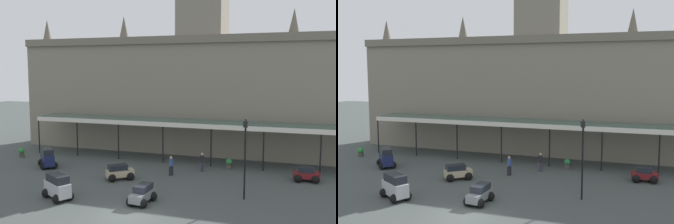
# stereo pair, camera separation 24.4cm
# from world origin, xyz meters

# --- Properties ---
(ground_plane) EXTENTS (140.00, 140.00, 0.00)m
(ground_plane) POSITION_xyz_m (0.00, 0.00, 0.00)
(ground_plane) COLOR #3F4543
(station_building) EXTENTS (41.39, 5.68, 21.54)m
(station_building) POSITION_xyz_m (0.00, 20.15, 7.11)
(station_building) COLOR gray
(station_building) RESTS_ON ground
(entrance_canopy) EXTENTS (33.52, 3.26, 4.07)m
(entrance_canopy) POSITION_xyz_m (-0.00, 15.15, 3.91)
(entrance_canopy) COLOR #38564C
(entrance_canopy) RESTS_ON ground
(car_silver_van) EXTENTS (2.59, 2.32, 1.77)m
(car_silver_van) POSITION_xyz_m (-5.86, 1.46, 0.81)
(car_silver_van) COLOR #B2B5BA
(car_silver_van) RESTS_ON ground
(car_grey_estate) EXTENTS (1.66, 2.32, 1.27)m
(car_grey_estate) POSITION_xyz_m (0.09, 2.53, 0.56)
(car_grey_estate) COLOR slate
(car_grey_estate) RESTS_ON ground
(car_maroon_sedan) EXTENTS (2.11, 1.62, 1.19)m
(car_maroon_sedan) POSITION_xyz_m (10.76, 11.55, 0.50)
(car_maroon_sedan) COLOR maroon
(car_maroon_sedan) RESTS_ON ground
(car_navy_van) EXTENTS (2.50, 2.52, 1.77)m
(car_navy_van) POSITION_xyz_m (-11.99, 8.81, 0.81)
(car_navy_van) COLOR #19214C
(car_navy_van) RESTS_ON ground
(car_beige_estate) EXTENTS (2.41, 2.32, 1.27)m
(car_beige_estate) POSITION_xyz_m (-3.83, 7.20, 0.56)
(car_beige_estate) COLOR tan
(car_beige_estate) RESTS_ON ground
(pedestrian_beside_cars) EXTENTS (0.36, 0.34, 1.67)m
(pedestrian_beside_cars) POSITION_xyz_m (2.01, 11.91, 0.91)
(pedestrian_beside_cars) COLOR #3F384C
(pedestrian_beside_cars) RESTS_ON ground
(pedestrian_crossing_forecourt) EXTENTS (0.34, 0.34, 1.67)m
(pedestrian_crossing_forecourt) POSITION_xyz_m (-0.21, 9.80, 0.91)
(pedestrian_crossing_forecourt) COLOR black
(pedestrian_crossing_forecourt) RESTS_ON ground
(victorian_lamppost) EXTENTS (0.30, 0.30, 5.67)m
(victorian_lamppost) POSITION_xyz_m (6.56, 5.56, 3.47)
(victorian_lamppost) COLOR black
(victorian_lamppost) RESTS_ON ground
(planter_near_kerb) EXTENTS (0.60, 0.60, 0.96)m
(planter_near_kerb) POSITION_xyz_m (4.14, 13.52, 0.49)
(planter_near_kerb) COLOR #47423D
(planter_near_kerb) RESTS_ON ground
(planter_by_canopy) EXTENTS (0.60, 0.60, 0.96)m
(planter_by_canopy) POSITION_xyz_m (-17.16, 11.55, 0.49)
(planter_by_canopy) COLOR #47423D
(planter_by_canopy) RESTS_ON ground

